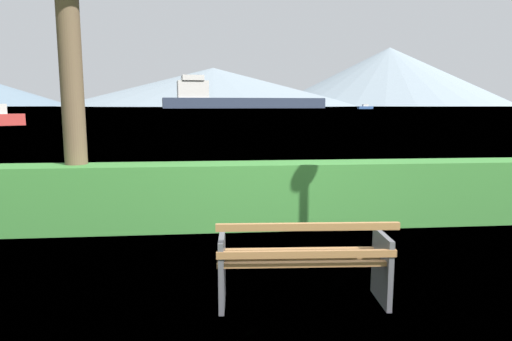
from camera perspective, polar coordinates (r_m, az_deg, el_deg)
name	(u,v)px	position (r m, az deg, el deg)	size (l,w,h in m)	color
ground_plane	(302,302)	(4.53, 5.86, -16.29)	(1400.00, 1400.00, 0.00)	#4C6B33
water_surface	(214,107)	(312.29, -5.36, 8.02)	(620.00, 620.00, 0.00)	slate
park_bench	(303,262)	(4.32, 6.05, -11.51)	(1.64, 0.66, 0.87)	olive
hedge_row	(268,195)	(6.95, 1.52, -3.12)	(10.60, 0.64, 1.00)	#387A33
cargo_ship_large	(232,99)	(234.93, -3.02, 9.05)	(85.42, 23.92, 16.44)	#2D384C
sailboat_mid	(365,107)	(204.38, 13.76, 7.85)	(6.67, 2.96, 2.06)	#335693
distant_hills	(268,82)	(592.79, 1.53, 11.21)	(834.51, 389.04, 79.50)	slate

